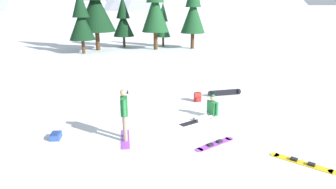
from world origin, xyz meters
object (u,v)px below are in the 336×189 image
object	(u,v)px
pine_tree_tall	(123,20)
loose_snowboard_far_spare	(224,92)
loose_snowboard_near_right	(215,144)
pine_tree_broad	(81,19)
backpack_blue	(56,136)
pine_tree_slender	(163,23)
pine_tree_twin	(193,9)
pine_tree_young	(155,5)
snowboarder_foreground	(124,113)
snowboarder_midground	(209,110)
pine_tree_short	(95,2)
backpack_red	(198,97)
loose_snowboard_near_left	(302,163)

from	to	relation	value
pine_tree_tall	loose_snowboard_far_spare	bearing A→B (deg)	-76.66
loose_snowboard_near_right	pine_tree_broad	distance (m)	21.16
loose_snowboard_near_right	backpack_blue	xyz separation A→B (m)	(-5.32, 1.39, 0.10)
pine_tree_slender	pine_tree_twin	bearing A→B (deg)	-38.43
loose_snowboard_near_right	pine_tree_young	distance (m)	21.88
pine_tree_young	pine_tree_slender	world-z (taller)	pine_tree_young
pine_tree_twin	pine_tree_slender	distance (m)	3.71
pine_tree_twin	snowboarder_foreground	bearing A→B (deg)	-110.73
pine_tree_broad	pine_tree_slender	bearing A→B (deg)	23.31
backpack_blue	pine_tree_twin	bearing A→B (deg)	63.16
loose_snowboard_far_spare	snowboarder_midground	bearing A→B (deg)	-121.06
snowboarder_midground	pine_tree_twin	distance (m)	19.81
snowboarder_foreground	pine_tree_twin	size ratio (longest dim) A/B	0.25
snowboarder_midground	loose_snowboard_near_right	world-z (taller)	snowboarder_midground
pine_tree_tall	pine_tree_twin	xyz separation A→B (m)	(6.84, -2.12, 1.07)
backpack_blue	pine_tree_broad	bearing A→B (deg)	91.78
pine_tree_young	pine_tree_short	bearing A→B (deg)	174.34
backpack_red	pine_tree_slender	distance (m)	19.18
loose_snowboard_far_spare	backpack_red	world-z (taller)	backpack_red
pine_tree_broad	backpack_blue	bearing A→B (deg)	-88.22
backpack_red	pine_tree_twin	size ratio (longest dim) A/B	0.07
pine_tree_tall	pine_tree_slender	world-z (taller)	pine_tree_tall
loose_snowboard_near_right	backpack_blue	size ratio (longest dim) A/B	3.01
loose_snowboard_near_right	pine_tree_slender	distance (m)	23.76
loose_snowboard_near_left	pine_tree_short	xyz separation A→B (m)	(-6.81, 23.64, 4.51)
snowboarder_foreground	snowboarder_midground	size ratio (longest dim) A/B	1.05
snowboarder_foreground	pine_tree_broad	bearing A→B (deg)	98.80
loose_snowboard_near_right	pine_tree_slender	world-z (taller)	pine_tree_slender
pine_tree_tall	pine_tree_short	world-z (taller)	pine_tree_short
backpack_red	pine_tree_young	size ratio (longest dim) A/B	0.06
backpack_blue	pine_tree_short	distance (m)	21.08
snowboarder_midground	backpack_red	size ratio (longest dim) A/B	3.67
pine_tree_young	pine_tree_slender	distance (m)	3.01
backpack_red	pine_tree_twin	xyz separation A→B (m)	(4.15, 16.86, 3.70)
loose_snowboard_near_right	pine_tree_young	world-z (taller)	pine_tree_young
backpack_blue	pine_tree_tall	bearing A→B (deg)	81.55
backpack_blue	pine_tree_young	size ratio (longest dim) A/B	0.07
pine_tree_slender	snowboarder_foreground	bearing A→B (deg)	-102.63
backpack_blue	backpack_red	world-z (taller)	backpack_red
pine_tree_young	pine_tree_twin	size ratio (longest dim) A/B	1.11
pine_tree_short	snowboarder_foreground	bearing A→B (deg)	-85.30
backpack_blue	pine_tree_tall	size ratio (longest dim) A/B	0.10
loose_snowboard_near_left	backpack_blue	bearing A→B (deg)	157.83
pine_tree_young	pine_tree_short	distance (m)	5.71
loose_snowboard_near_right	snowboarder_midground	bearing A→B (deg)	76.80
snowboarder_midground	pine_tree_young	bearing A→B (deg)	88.63
pine_tree_young	pine_tree_twin	xyz separation A→B (m)	(3.80, -0.02, -0.41)
pine_tree_twin	pine_tree_short	distance (m)	9.52
loose_snowboard_near_left	snowboarder_midground	bearing A→B (deg)	111.40
snowboarder_foreground	loose_snowboard_near_left	size ratio (longest dim) A/B	1.14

